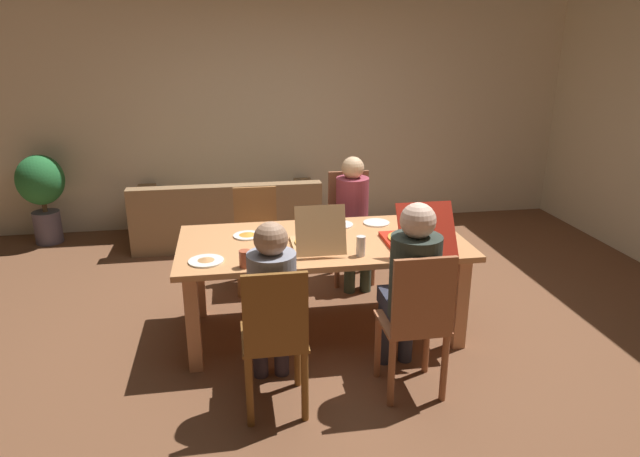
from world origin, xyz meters
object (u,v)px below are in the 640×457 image
object	(u,v)px
chair_3	(257,234)
pizza_box_0	(317,241)
chair_1	(275,338)
drinking_glass_0	(361,246)
plate_2	(339,225)
person_1	(272,298)
chair_2	(350,224)
person_0	(411,280)
couch	(228,218)
plate_0	(247,235)
chair_0	(417,322)
person_2	(354,211)
drinking_glass_1	(245,259)
plate_3	(376,223)
potted_plant	(42,189)
pizza_box_1	(414,238)
dining_table	(322,253)
plate_1	(206,260)

from	to	relation	value
chair_3	pizza_box_0	size ratio (longest dim) A/B	2.01
chair_1	drinking_glass_0	bearing A→B (deg)	43.44
plate_2	drinking_glass_0	world-z (taller)	drinking_glass_0
person_1	chair_2	size ratio (longest dim) A/B	1.19
person_0	pizza_box_0	xyz separation A→B (m)	(-0.49, 0.64, 0.06)
couch	chair_2	bearing A→B (deg)	-47.07
person_1	couch	world-z (taller)	person_1
chair_1	pizza_box_0	bearing A→B (deg)	65.28
plate_0	drinking_glass_0	world-z (taller)	drinking_glass_0
plate_0	plate_2	bearing A→B (deg)	10.86
plate_0	drinking_glass_0	distance (m)	0.92
chair_0	chair_3	xyz separation A→B (m)	(-0.87, 1.88, -0.04)
drinking_glass_0	person_0	bearing A→B (deg)	-63.31
chair_0	drinking_glass_0	size ratio (longest dim) A/B	6.96
person_2	pizza_box_0	distance (m)	1.12
drinking_glass_0	drinking_glass_1	bearing A→B (deg)	-174.52
chair_1	plate_3	size ratio (longest dim) A/B	4.56
potted_plant	plate_2	bearing A→B (deg)	-36.50
person_2	pizza_box_1	bearing A→B (deg)	-78.82
drinking_glass_0	chair_1	bearing A→B (deg)	-136.56
person_1	chair_3	distance (m)	1.77
pizza_box_1	plate_0	xyz separation A→B (m)	(-1.18, 0.38, -0.04)
chair_1	plate_3	xyz separation A→B (m)	(0.94, 1.28, 0.24)
plate_3	chair_2	bearing A→B (deg)	95.75
plate_0	drinking_glass_0	xyz separation A→B (m)	(0.75, -0.52, 0.06)
plate_3	drinking_glass_1	world-z (taller)	drinking_glass_1
pizza_box_0	potted_plant	distance (m)	3.68
person_0	drinking_glass_0	distance (m)	0.49
chair_3	couch	distance (m)	1.30
potted_plant	person_1	bearing A→B (deg)	-55.42
chair_2	couch	bearing A→B (deg)	132.93
couch	person_1	bearing A→B (deg)	-85.02
chair_1	potted_plant	size ratio (longest dim) A/B	0.98
plate_3	couch	xyz separation A→B (m)	(-1.20, 1.89, -0.49)
chair_3	potted_plant	distance (m)	2.68
plate_2	plate_3	size ratio (longest dim) A/B	1.03
person_2	potted_plant	xyz separation A→B (m)	(-3.10, 1.59, -0.07)
chair_3	pizza_box_0	bearing A→B (deg)	-71.21
person_0	person_1	distance (m)	0.87
person_0	chair_1	world-z (taller)	person_0
chair_3	pizza_box_1	xyz separation A→B (m)	(1.08, -1.16, 0.31)
chair_0	person_2	bearing A→B (deg)	90.00
chair_0	person_2	distance (m)	1.78
potted_plant	dining_table	bearing A→B (deg)	-42.36
chair_0	potted_plant	distance (m)	4.57
chair_0	person_2	size ratio (longest dim) A/B	0.83
person_1	chair_1	bearing A→B (deg)	-90.00
plate_1	plate_3	bearing A→B (deg)	24.47
chair_2	plate_0	xyz separation A→B (m)	(-0.97, -0.81, 0.24)
pizza_box_1	couch	world-z (taller)	pizza_box_1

